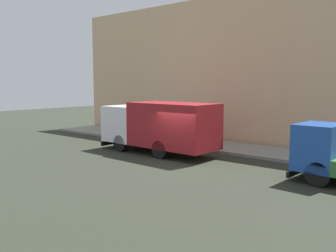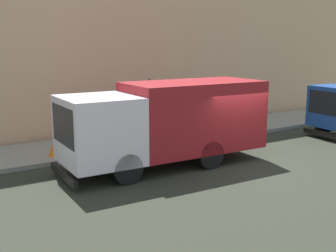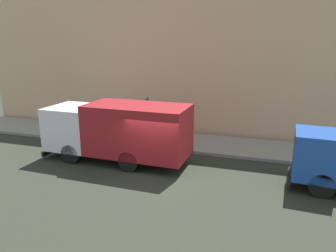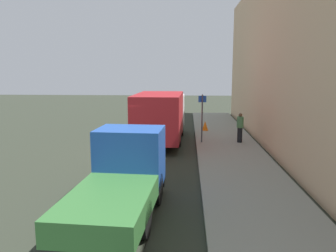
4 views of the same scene
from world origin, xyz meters
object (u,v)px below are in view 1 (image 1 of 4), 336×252
(large_utility_truck, at_px, (159,125))
(pedestrian_walking, at_px, (210,128))
(traffic_cone_orange, at_px, (150,135))
(street_sign_post, at_px, (192,120))

(large_utility_truck, height_order, pedestrian_walking, large_utility_truck)
(pedestrian_walking, height_order, traffic_cone_orange, pedestrian_walking)
(pedestrian_walking, bearing_deg, traffic_cone_orange, 109.97)
(traffic_cone_orange, relative_size, street_sign_post, 0.23)
(large_utility_truck, bearing_deg, pedestrian_walking, -5.65)
(pedestrian_walking, bearing_deg, large_utility_truck, 167.55)
(pedestrian_walking, distance_m, traffic_cone_orange, 4.14)
(large_utility_truck, relative_size, street_sign_post, 2.73)
(pedestrian_walking, xyz_separation_m, traffic_cone_orange, (-1.75, 3.71, -0.55))
(large_utility_truck, xyz_separation_m, pedestrian_walking, (4.49, -0.56, -0.59))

